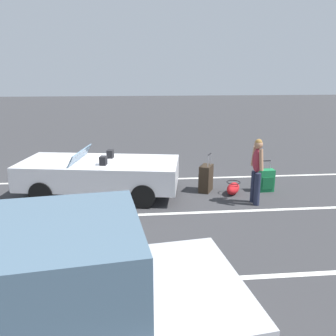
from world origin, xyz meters
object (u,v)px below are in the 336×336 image
object	(u,v)px
convertible_car	(92,174)
suitcase_medium_bright	(266,180)
traveler_person	(257,168)
parked_sedan_near	(29,313)
duffel_bag	(233,188)
suitcase_large_black	(206,178)

from	to	relation	value
convertible_car	suitcase_medium_bright	world-z (taller)	convertible_car
traveler_person	parked_sedan_near	xyz separation A→B (m)	(4.04, 4.86, -0.04)
convertible_car	duffel_bag	size ratio (longest dim) A/B	6.22
suitcase_medium_bright	traveler_person	xyz separation A→B (m)	(0.63, 0.88, 0.62)
suitcase_medium_bright	parked_sedan_near	xyz separation A→B (m)	(4.66, 5.75, 0.58)
suitcase_large_black	parked_sedan_near	distance (m)	6.64
suitcase_large_black	suitcase_medium_bright	distance (m)	1.68
convertible_car	parked_sedan_near	bearing A→B (deg)	100.54
convertible_car	suitcase_large_black	size ratio (longest dim) A/B	4.07
suitcase_large_black	traveler_person	xyz separation A→B (m)	(-1.04, 1.04, 0.56)
suitcase_large_black	convertible_car	bearing A→B (deg)	27.76
convertible_car	traveler_person	size ratio (longest dim) A/B	2.65
traveler_person	duffel_bag	bearing A→B (deg)	-71.05
suitcase_large_black	suitcase_medium_bright	world-z (taller)	suitcase_large_black
suitcase_medium_bright	duffel_bag	world-z (taller)	suitcase_medium_bright
suitcase_large_black	traveler_person	size ratio (longest dim) A/B	0.65
suitcase_large_black	traveler_person	world-z (taller)	traveler_person
parked_sedan_near	convertible_car	bearing A→B (deg)	-96.48
convertible_car	traveler_person	world-z (taller)	traveler_person
convertible_car	suitcase_medium_bright	xyz separation A→B (m)	(-4.74, 0.16, -0.28)
convertible_car	suitcase_large_black	world-z (taller)	convertible_car
duffel_bag	suitcase_large_black	bearing A→B (deg)	-22.30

